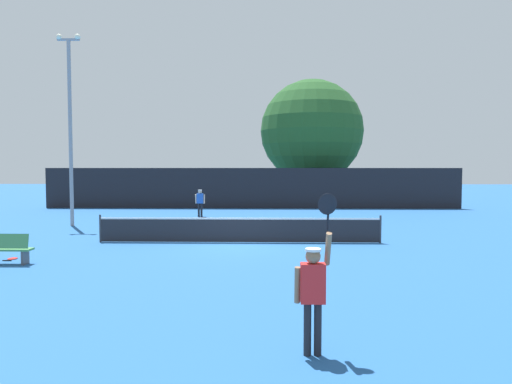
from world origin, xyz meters
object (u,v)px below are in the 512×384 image
object	(u,v)px
tennis_ball	(296,233)
light_pole	(70,119)
player_serving	(313,285)
large_tree	(312,131)
spare_racket	(12,259)
courtside_bench	(1,249)
player_receiving	(200,200)
parked_car_near	(337,193)

from	to	relation	value
tennis_ball	light_pole	size ratio (longest dim) A/B	0.01
player_serving	large_tree	distance (m)	31.69
spare_racket	courtside_bench	world-z (taller)	courtside_bench
player_receiving	light_pole	xyz separation A→B (m)	(-5.74, -4.43, 4.31)
player_serving	player_receiving	bearing A→B (deg)	102.95
light_pole	player_serving	bearing A→B (deg)	-56.64
tennis_ball	light_pole	distance (m)	12.37
light_pole	parked_car_near	distance (m)	22.59
spare_racket	parked_car_near	bearing A→B (deg)	60.25
player_receiving	spare_racket	size ratio (longest dim) A/B	3.04
tennis_ball	parked_car_near	bearing A→B (deg)	76.21
tennis_ball	light_pole	bearing A→B (deg)	166.99
light_pole	parked_car_near	size ratio (longest dim) A/B	2.14
player_serving	light_pole	distance (m)	19.32
spare_racket	courtside_bench	size ratio (longest dim) A/B	0.29
tennis_ball	courtside_bench	size ratio (longest dim) A/B	0.04
light_pole	large_tree	size ratio (longest dim) A/B	0.94
courtside_bench	player_receiving	bearing A→B (deg)	73.42
tennis_ball	courtside_bench	world-z (taller)	courtside_bench
player_receiving	light_pole	world-z (taller)	light_pole
large_tree	tennis_ball	bearing A→B (deg)	-97.52
spare_racket	large_tree	size ratio (longest dim) A/B	0.05
player_serving	large_tree	world-z (taller)	large_tree
spare_racket	large_tree	xyz separation A→B (m)	(11.72, 23.83, 5.79)
large_tree	parked_car_near	bearing A→B (deg)	11.19
spare_racket	large_tree	world-z (taller)	large_tree
player_receiving	light_pole	bearing A→B (deg)	37.67
spare_racket	large_tree	distance (m)	27.18
tennis_ball	light_pole	world-z (taller)	light_pole
courtside_bench	parked_car_near	bearing A→B (deg)	61.24
parked_car_near	courtside_bench	bearing A→B (deg)	-112.52
player_serving	tennis_ball	size ratio (longest dim) A/B	37.18
large_tree	courtside_bench	bearing A→B (deg)	-115.23
player_serving	parked_car_near	distance (m)	32.04
large_tree	spare_racket	bearing A→B (deg)	-116.19
player_serving	tennis_ball	distance (m)	13.29
player_serving	parked_car_near	xyz separation A→B (m)	(5.06, 31.63, -0.34)
player_serving	spare_racket	world-z (taller)	player_serving
spare_racket	light_pole	bearing A→B (deg)	100.59
player_receiving	courtside_bench	distance (m)	14.22
parked_car_near	player_receiving	bearing A→B (deg)	-124.05
spare_racket	courtside_bench	xyz separation A→B (m)	(0.11, -0.80, 0.46)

